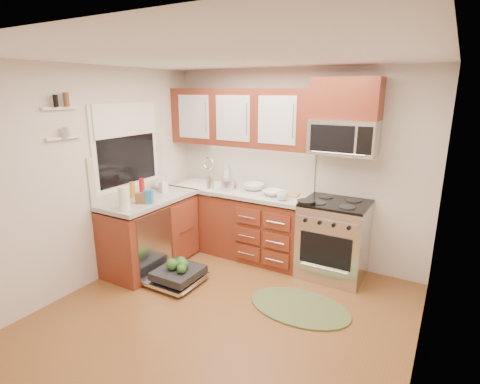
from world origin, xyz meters
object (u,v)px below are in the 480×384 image
Objects in this scene: sink at (203,193)px; bowl_a at (273,193)px; rug at (300,307)px; paper_towel_roll at (124,198)px; upper_cabinets at (240,117)px; bowl_b at (254,187)px; dishwasher at (176,275)px; cup at (282,196)px; microwave at (343,137)px; cutting_board at (287,194)px; stock_pot at (229,184)px; range at (333,239)px; skillet at (306,202)px.

bowl_a is at bearing -1.21° from sink.
paper_towel_roll reaches higher than rug.
upper_cabinets is 0.94m from bowl_b.
dishwasher is 0.64× the size of rug.
cup reaches higher than sink.
upper_cabinets reaches higher than microwave.
cutting_board is at bearing 121.63° from rug.
bowl_b is at bearing -13.65° from upper_cabinets.
stock_pot is 0.81m from cutting_board.
sink is 2.20× the size of bowl_b.
dishwasher is 2.49× the size of bowl_b.
dishwasher is at bearing -140.93° from microwave.
upper_cabinets reaches higher than cup.
range is (1.41, -0.15, -1.40)m from upper_cabinets.
microwave is 3.50× the size of stock_pot.
upper_cabinets is 1.24m from cup.
range is at bearing 1.80° from stock_pot.
stock_pot is at bearing 85.80° from dishwasher.
bowl_a is (-0.74, 0.86, 0.95)m from rug.
cup is at bearing -37.14° from bowl_a.
rug is at bearing -94.37° from range.
upper_cabinets is at bearing 166.35° from bowl_b.
rug is 3.86× the size of bowl_b.
cup is at bearing -9.00° from stock_pot.
microwave is 2.70× the size of bowl_b.
dishwasher is at bearing -94.20° from stock_pot.
bowl_a is at bearing -169.21° from microwave.
cup is at bearing -7.36° from sink.
microwave is 2.51× the size of cutting_board.
sink is 2.43× the size of bowl_a.
cutting_board is 1.99m from paper_towel_roll.
skillet is (1.65, -0.24, 0.17)m from sink.
cup is at bearing -153.96° from microwave.
stock_pot is at bearing -4.39° from sink.
cup reaches higher than range.
cup reaches higher than dishwasher.
cutting_board is 1.19× the size of bowl_a.
skillet is at bearing -9.80° from stock_pot.
sink is at bearing -163.55° from upper_cabinets.
bowl_b is (-0.34, 0.12, 0.01)m from bowl_a.
stock_pot is (0.47, -0.04, 0.19)m from sink.
bowl_b is (-0.87, 0.33, -0.00)m from skillet.
skillet is 0.76× the size of bowl_b.
microwave is 1.11m from bowl_a.
cup is (0.53, -0.26, 0.01)m from bowl_b.
bowl_a is 1.93× the size of cup.
dishwasher is 3.22× the size of stock_pot.
upper_cabinets reaches higher than cutting_board.
microwave reaches higher than dishwasher.
bowl_b reaches higher than cutting_board.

